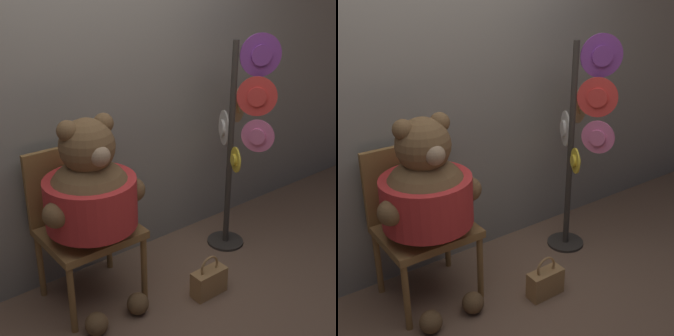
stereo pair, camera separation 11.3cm
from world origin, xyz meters
The scene contains 6 objects.
ground_plane centered at (0.00, 0.00, 0.00)m, with size 14.00×14.00×0.00m, color brown.
wall_back centered at (0.00, 0.66, 1.27)m, with size 8.00×0.10×2.54m.
chair centered at (-0.21, 0.38, 0.55)m, with size 0.57×0.49×0.99m.
teddy_bear centered at (-0.22, 0.22, 0.77)m, with size 0.66×0.58×1.25m.
hat_display_rack centered at (1.01, 0.21, 0.90)m, with size 0.43×0.57×1.60m.
handbag_on_ground centered at (0.40, -0.15, 0.10)m, with size 0.24×0.11×0.29m.
Camera 2 is at (-1.28, -2.04, 1.99)m, focal length 50.00 mm.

